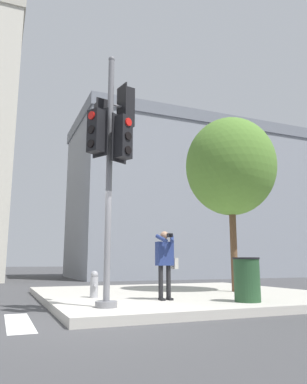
# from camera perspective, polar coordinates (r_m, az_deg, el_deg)

# --- Properties ---
(ground_plane) EXTENTS (160.00, 160.00, 0.00)m
(ground_plane) POSITION_cam_1_polar(r_m,az_deg,el_deg) (7.02, -9.22, -19.15)
(ground_plane) COLOR #424244
(sidewalk_corner) EXTENTS (8.00, 8.00, 0.18)m
(sidewalk_corner) POSITION_cam_1_polar(r_m,az_deg,el_deg) (11.49, 4.36, -15.40)
(sidewalk_corner) COLOR #BCB7AD
(sidewalk_corner) RESTS_ON ground_plane
(traffic_signal_pole) EXTENTS (1.09, 1.09, 5.37)m
(traffic_signal_pole) POSITION_cam_1_polar(r_m,az_deg,el_deg) (8.06, -6.47, 7.47)
(traffic_signal_pole) COLOR slate
(traffic_signal_pole) RESTS_ON sidewalk_corner
(person_photographer) EXTENTS (0.58, 0.54, 1.61)m
(person_photographer) POSITION_cam_1_polar(r_m,az_deg,el_deg) (9.08, 1.82, -10.12)
(person_photographer) COLOR black
(person_photographer) RESTS_ON sidewalk_corner
(street_tree) EXTENTS (2.85, 2.85, 5.45)m
(street_tree) POSITION_cam_1_polar(r_m,az_deg,el_deg) (12.23, 11.66, 3.80)
(street_tree) COLOR brown
(street_tree) RESTS_ON sidewalk_corner
(fire_hydrant) EXTENTS (0.20, 0.26, 0.66)m
(fire_hydrant) POSITION_cam_1_polar(r_m,az_deg,el_deg) (9.81, -9.03, -13.73)
(fire_hydrant) COLOR #99999E
(fire_hydrant) RESTS_ON sidewalk_corner
(trash_bin) EXTENTS (0.61, 0.61, 0.98)m
(trash_bin) POSITION_cam_1_polar(r_m,az_deg,el_deg) (8.91, 14.05, -12.79)
(trash_bin) COLOR #234728
(trash_bin) RESTS_ON sidewalk_corner
(building_right) EXTENTS (17.47, 8.32, 10.93)m
(building_right) POSITION_cam_1_polar(r_m,az_deg,el_deg) (28.09, 5.86, -1.47)
(building_right) COLOR gray
(building_right) RESTS_ON ground_plane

